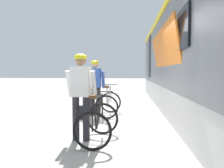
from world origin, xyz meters
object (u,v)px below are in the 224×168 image
(bicycle_near_silver, at_px, (109,103))
(backpack_on_platform, at_px, (79,112))
(water_bottle_near_the_bikes, at_px, (109,126))
(bicycle_far_black, at_px, (98,122))
(cyclist_far_in_white, at_px, (81,89))
(cyclist_near_in_blue, at_px, (95,83))

(bicycle_near_silver, relative_size, backpack_on_platform, 2.72)
(water_bottle_near_the_bikes, bearing_deg, bicycle_far_black, -98.97)
(bicycle_near_silver, relative_size, water_bottle_near_the_bikes, 5.22)
(bicycle_near_silver, bearing_deg, water_bottle_near_the_bikes, -84.14)
(cyclist_far_in_white, bearing_deg, bicycle_far_black, -10.71)
(cyclist_far_in_white, distance_m, backpack_on_platform, 2.18)
(cyclist_far_in_white, xyz_separation_m, backpack_on_platform, (-0.51, 1.94, -0.85))
(backpack_on_platform, bearing_deg, bicycle_near_silver, 31.41)
(cyclist_far_in_white, distance_m, bicycle_far_black, 0.75)
(backpack_on_platform, bearing_deg, cyclist_near_in_blue, 50.47)
(bicycle_near_silver, height_order, bicycle_far_black, same)
(backpack_on_platform, bearing_deg, bicycle_far_black, -69.85)
(bicycle_near_silver, height_order, water_bottle_near_the_bikes, bicycle_near_silver)
(bicycle_far_black, xyz_separation_m, water_bottle_near_the_bikes, (0.14, 0.86, -0.30))
(bicycle_near_silver, bearing_deg, cyclist_near_in_blue, -175.07)
(water_bottle_near_the_bikes, bearing_deg, bicycle_near_silver, 95.86)
(cyclist_near_in_blue, bearing_deg, bicycle_far_black, -79.43)
(cyclist_near_in_blue, distance_m, water_bottle_near_the_bikes, 2.02)
(bicycle_near_silver, bearing_deg, bicycle_far_black, -89.09)
(bicycle_near_silver, relative_size, bicycle_far_black, 0.99)
(water_bottle_near_the_bikes, bearing_deg, cyclist_near_in_blue, 109.93)
(cyclist_far_in_white, relative_size, backpack_on_platform, 4.40)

